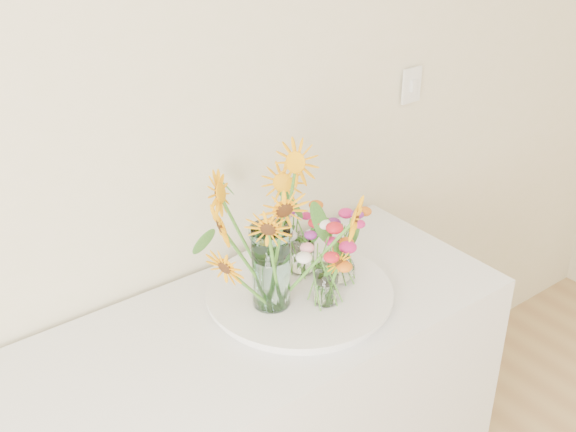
% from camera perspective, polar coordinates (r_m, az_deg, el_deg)
% --- Properties ---
extents(tray, '(0.50, 0.50, 0.02)m').
position_cam_1_polar(tray, '(2.02, 0.91, -6.25)').
color(tray, white).
rests_on(tray, counter).
extents(mason_jar, '(0.13, 0.13, 0.24)m').
position_cam_1_polar(mason_jar, '(1.89, -1.34, -4.07)').
color(mason_jar, '#A7D8DA').
rests_on(mason_jar, tray).
extents(sunflower_bouquet, '(0.86, 0.86, 0.44)m').
position_cam_1_polar(sunflower_bouquet, '(1.84, -1.38, -1.40)').
color(sunflower_bouquet, '#FFA505').
rests_on(sunflower_bouquet, tray).
extents(small_vase_a, '(0.09, 0.09, 0.11)m').
position_cam_1_polar(small_vase_a, '(1.94, 3.01, -5.52)').
color(small_vase_a, white).
rests_on(small_vase_a, tray).
extents(wildflower_posy_a, '(0.19, 0.19, 0.20)m').
position_cam_1_polar(wildflower_posy_a, '(1.91, 3.05, -4.40)').
color(wildflower_posy_a, orange).
rests_on(wildflower_posy_a, tray).
extents(small_vase_b, '(0.12, 0.12, 0.13)m').
position_cam_1_polar(small_vase_b, '(2.03, 4.08, -3.51)').
color(small_vase_b, white).
rests_on(small_vase_b, tray).
extents(wildflower_posy_b, '(0.22, 0.22, 0.22)m').
position_cam_1_polar(wildflower_posy_b, '(2.01, 4.12, -2.42)').
color(wildflower_posy_b, orange).
rests_on(wildflower_posy_b, tray).
extents(small_vase_c, '(0.08, 0.08, 0.12)m').
position_cam_1_polar(small_vase_c, '(2.06, 1.15, -3.06)').
color(small_vase_c, white).
rests_on(small_vase_c, tray).
extents(wildflower_posy_c, '(0.19, 0.19, 0.21)m').
position_cam_1_polar(wildflower_posy_c, '(2.04, 1.17, -1.98)').
color(wildflower_posy_c, orange).
rests_on(wildflower_posy_c, tray).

